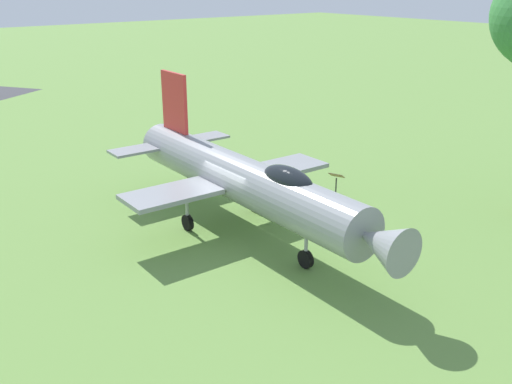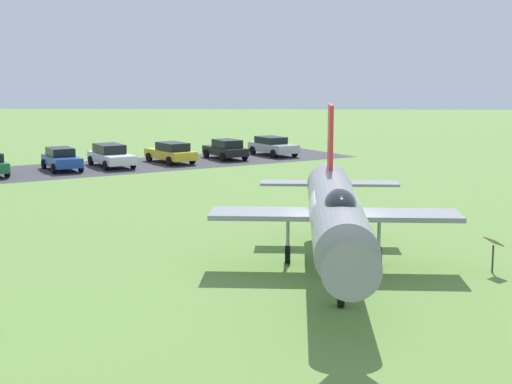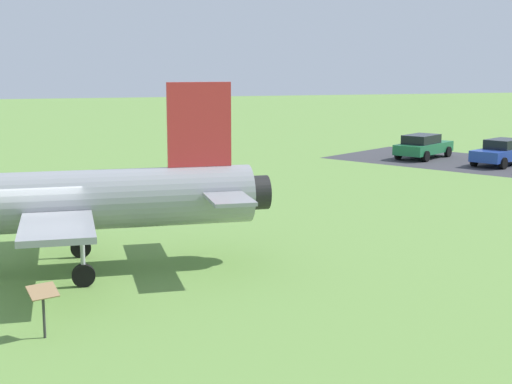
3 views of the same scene
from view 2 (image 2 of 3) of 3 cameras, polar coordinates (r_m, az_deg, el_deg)
The scene contains 9 objects.
ground_plane at distance 25.03m, azimuth 5.83°, elevation -5.96°, with size 200.00×200.00×0.00m, color #668E42.
parking_strip at distance 53.18m, azimuth -8.20°, elevation 2.02°, with size 30.63×8.00×0.00m, color #38383D.
display_jet at distance 24.21m, azimuth 5.95°, elevation -1.52°, with size 8.16×13.90×5.19m.
info_plaque at distance 25.87m, azimuth 17.15°, elevation -3.88°, with size 0.59×0.70×1.14m.
parked_car_silver at distance 58.08m, azimuth 1.25°, elevation 3.44°, with size 3.98×4.68×1.41m.
parked_car_black at distance 55.79m, azimuth -2.25°, elevation 3.20°, with size 3.61×4.35×1.44m.
parked_car_yellow at distance 53.79m, azimuth -6.31°, elevation 2.94°, with size 4.11×4.62×1.45m.
parked_car_white at distance 52.29m, azimuth -10.70°, elevation 2.69°, with size 4.05×5.02×1.49m.
parked_car_blue at distance 51.18m, azimuth -14.20°, elevation 2.40°, with size 3.51×4.33×1.44m.
Camera 2 is at (-1.75, -24.11, 6.50)m, focal length 54.06 mm.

